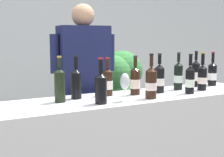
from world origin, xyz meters
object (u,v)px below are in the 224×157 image
at_px(wine_bottle_3, 212,74).
at_px(wine_bottle_6, 151,82).
at_px(wine_bottle_1, 60,84).
at_px(wine_bottle_7, 196,74).
at_px(wine_bottle_11, 178,76).
at_px(wine_bottle_10, 76,82).
at_px(person_server, 84,101).
at_px(wine_bottle_9, 190,79).
at_px(wine_bottle_4, 101,87).
at_px(wine_glass, 125,83).
at_px(wine_bottle_5, 108,82).
at_px(wine_bottle_2, 202,77).
at_px(potted_shrub, 120,92).
at_px(wine_bottle_8, 135,81).
at_px(wine_bottle_0, 159,78).

relative_size(wine_bottle_3, wine_bottle_6, 0.95).
bearing_deg(wine_bottle_1, wine_bottle_7, 3.48).
bearing_deg(wine_bottle_11, wine_bottle_1, -178.93).
xyz_separation_m(wine_bottle_1, wine_bottle_6, (0.64, -0.20, -0.01)).
height_order(wine_bottle_10, person_server, person_server).
xyz_separation_m(wine_bottle_9, person_server, (-0.65, 0.65, -0.23)).
xyz_separation_m(wine_bottle_1, wine_bottle_7, (1.34, 0.08, -0.01)).
xyz_separation_m(wine_bottle_3, wine_bottle_4, (-1.30, -0.25, 0.01)).
relative_size(wine_bottle_6, wine_glass, 1.66).
bearing_deg(wine_bottle_5, person_server, 93.54).
bearing_deg(wine_bottle_2, wine_bottle_5, 169.03).
height_order(wine_bottle_5, potted_shrub, potted_shrub).
relative_size(wine_bottle_2, wine_bottle_7, 1.00).
bearing_deg(wine_bottle_9, wine_bottle_11, 77.68).
bearing_deg(wine_bottle_1, wine_bottle_9, -9.55).
xyz_separation_m(wine_bottle_2, wine_glass, (-0.83, -0.10, 0.02)).
height_order(wine_bottle_1, wine_glass, wine_bottle_1).
distance_m(wine_bottle_4, person_server, 0.72).
relative_size(wine_bottle_5, wine_bottle_8, 0.96).
height_order(wine_bottle_3, wine_bottle_10, wine_bottle_10).
relative_size(wine_glass, person_server, 0.12).
height_order(wine_bottle_2, wine_bottle_7, same).
relative_size(wine_bottle_6, wine_bottle_7, 1.02).
distance_m(wine_bottle_3, wine_bottle_5, 1.12).
bearing_deg(wine_bottle_7, wine_bottle_3, -7.09).
height_order(wine_bottle_3, wine_glass, wine_bottle_3).
xyz_separation_m(wine_bottle_4, wine_bottle_8, (0.40, 0.18, -0.00)).
bearing_deg(wine_bottle_5, wine_bottle_6, -49.10).
distance_m(wine_bottle_5, wine_glass, 0.26).
bearing_deg(wine_bottle_8, wine_glass, -137.62).
bearing_deg(wine_bottle_4, wine_bottle_5, 53.79).
bearing_deg(wine_bottle_3, wine_bottle_4, -169.24).
distance_m(wine_bottle_0, wine_bottle_6, 0.27).
relative_size(wine_bottle_7, wine_bottle_9, 1.02).
relative_size(wine_bottle_3, wine_bottle_10, 0.99).
xyz_separation_m(wine_bottle_0, wine_bottle_4, (-0.62, -0.17, -0.00)).
distance_m(wine_bottle_4, wine_glass, 0.19).
distance_m(wine_bottle_4, wine_bottle_7, 1.15).
distance_m(wine_bottle_2, wine_glass, 0.84).
distance_m(wine_bottle_10, wine_bottle_11, 0.94).
xyz_separation_m(wine_bottle_6, potted_shrub, (0.33, 1.03, -0.26)).
height_order(wine_bottle_1, wine_bottle_2, wine_bottle_2).
bearing_deg(wine_bottle_0, wine_bottle_2, -10.64).
height_order(wine_bottle_4, wine_bottle_11, wine_bottle_11).
bearing_deg(wine_bottle_5, potted_shrub, 54.26).
xyz_separation_m(wine_bottle_9, wine_bottle_10, (-0.89, 0.24, 0.01)).
bearing_deg(wine_bottle_0, wine_bottle_8, 175.73).
height_order(wine_bottle_1, person_server, person_server).
bearing_deg(wine_bottle_5, wine_bottle_8, -18.38).
xyz_separation_m(wine_bottle_1, wine_bottle_8, (0.62, -0.01, -0.01)).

